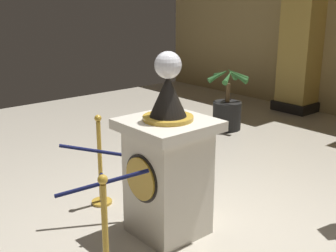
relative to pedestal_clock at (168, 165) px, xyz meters
The scene contains 6 objects.
ground_plane 0.79m from the pedestal_clock, 49.71° to the left, with size 12.85×12.85×0.00m, color beige.
pedestal_clock is the anchor object (origin of this frame).
stanchion_near 1.06m from the pedestal_clock, 169.90° to the right, with size 0.24×0.24×1.08m.
velvet_rope 0.66m from the pedestal_clock, 116.17° to the right, with size 1.15×1.14×0.22m.
column_left 5.85m from the pedestal_clock, 110.75° to the left, with size 0.84×0.84×3.67m.
potted_palm_left 3.82m from the pedestal_clock, 123.04° to the left, with size 0.79×0.72×1.16m.
Camera 1 is at (2.87, -2.83, 2.33)m, focal length 46.56 mm.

